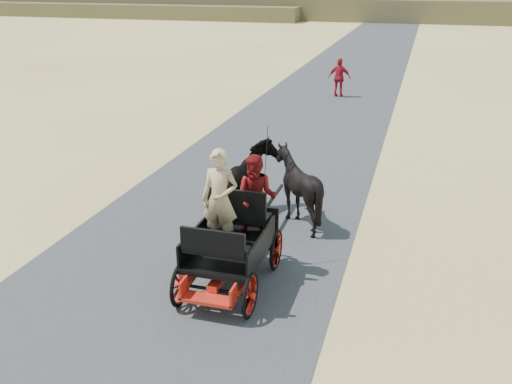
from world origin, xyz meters
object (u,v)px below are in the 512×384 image
(carriage, at_px, (231,266))
(horse_left, at_px, (250,183))
(horse_right, at_px, (298,187))
(pedestrian, at_px, (339,78))

(carriage, relative_size, horse_left, 1.20)
(horse_left, height_order, horse_right, horse_right)
(horse_left, height_order, pedestrian, pedestrian)
(horse_left, distance_m, horse_right, 1.10)
(horse_left, relative_size, horse_right, 1.18)
(horse_right, bearing_deg, pedestrian, -85.11)
(horse_left, xyz_separation_m, horse_right, (1.10, 0.00, 0.00))
(pedestrian, bearing_deg, horse_right, 98.31)
(carriage, distance_m, horse_left, 3.09)
(horse_left, distance_m, pedestrian, 14.08)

